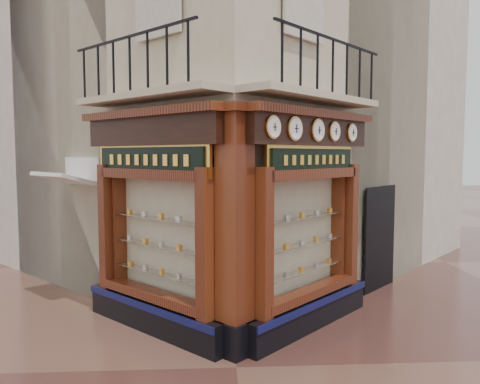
{
  "coord_description": "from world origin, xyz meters",
  "views": [
    {
      "loc": [
        -0.33,
        -6.78,
        3.2
      ],
      "look_at": [
        0.17,
        2.0,
        2.49
      ],
      "focal_mm": 35.0,
      "sensor_mm": 36.0,
      "label": 1
    }
  ],
  "objects": [
    {
      "name": "ground",
      "position": [
        0.0,
        0.0,
        0.0
      ],
      "size": [
        80.0,
        80.0,
        0.0
      ],
      "primitive_type": "plane",
      "color": "#452620",
      "rests_on": "ground"
    },
    {
      "name": "main_building",
      "position": [
        0.0,
        6.16,
        6.0
      ],
      "size": [
        11.31,
        11.31,
        12.0
      ],
      "primitive_type": "cube",
      "rotation": [
        0.0,
        0.0,
        0.79
      ],
      "color": "#C0B796",
      "rests_on": "ground"
    },
    {
      "name": "neighbour_left",
      "position": [
        -2.47,
        8.63,
        5.5
      ],
      "size": [
        11.31,
        11.31,
        11.0
      ],
      "primitive_type": "cube",
      "rotation": [
        0.0,
        0.0,
        0.79
      ],
      "color": "beige",
      "rests_on": "ground"
    },
    {
      "name": "neighbour_right",
      "position": [
        2.47,
        8.63,
        5.5
      ],
      "size": [
        11.31,
        11.31,
        11.0
      ],
      "primitive_type": "cube",
      "rotation": [
        0.0,
        0.0,
        0.79
      ],
      "color": "beige",
      "rests_on": "ground"
    },
    {
      "name": "shopfront_left",
      "position": [
        -1.41,
        1.57,
        1.98
      ],
      "size": [
        2.86,
        2.86,
        3.98
      ],
      "rotation": [
        0.0,
        0.0,
        2.36
      ],
      "color": "black",
      "rests_on": "ground"
    },
    {
      "name": "shopfront_right",
      "position": [
        1.41,
        1.57,
        1.98
      ],
      "size": [
        2.86,
        2.86,
        3.98
      ],
      "rotation": [
        0.0,
        0.0,
        0.79
      ],
      "color": "black",
      "rests_on": "ground"
    },
    {
      "name": "corner_pilaster",
      "position": [
        0.0,
        0.5,
        1.95
      ],
      "size": [
        0.85,
        0.85,
        3.98
      ],
      "rotation": [
        0.0,
        0.0,
        0.79
      ],
      "color": "black",
      "rests_on": "ground"
    },
    {
      "name": "balcony",
      "position": [
        0.0,
        1.49,
        4.22
      ],
      "size": [
        5.94,
        2.97,
        1.03
      ],
      "color": "#C0B796",
      "rests_on": "ground"
    },
    {
      "name": "clock_a",
      "position": [
        0.6,
        0.5,
        3.62
      ],
      "size": [
        0.3,
        0.3,
        0.37
      ],
      "rotation": [
        0.0,
        0.0,
        0.79
      ],
      "color": "#BF863F",
      "rests_on": "ground"
    },
    {
      "name": "clock_b",
      "position": [
        1.01,
        0.91,
        3.62
      ],
      "size": [
        0.32,
        0.32,
        0.4
      ],
      "rotation": [
        0.0,
        0.0,
        0.79
      ],
      "color": "#BF863F",
      "rests_on": "ground"
    },
    {
      "name": "clock_c",
      "position": [
        1.51,
        1.4,
        3.62
      ],
      "size": [
        0.32,
        0.32,
        0.4
      ],
      "rotation": [
        0.0,
        0.0,
        0.79
      ],
      "color": "#BF863F",
      "rests_on": "ground"
    },
    {
      "name": "clock_d",
      "position": [
        1.91,
        1.8,
        3.62
      ],
      "size": [
        0.29,
        0.29,
        0.37
      ],
      "rotation": [
        0.0,
        0.0,
        0.79
      ],
      "color": "#BF863F",
      "rests_on": "ground"
    },
    {
      "name": "clock_e",
      "position": [
        2.37,
        2.27,
        3.62
      ],
      "size": [
        0.29,
        0.29,
        0.36
      ],
      "rotation": [
        0.0,
        0.0,
        0.79
      ],
      "color": "#BF863F",
      "rests_on": "ground"
    },
    {
      "name": "awning",
      "position": [
        -3.5,
        3.29,
        0.0
      ],
      "size": [
        1.56,
        1.56,
        0.3
      ],
      "primitive_type": null,
      "rotation": [
        0.27,
        0.0,
        2.36
      ],
      "color": "silver",
      "rests_on": "ground"
    },
    {
      "name": "signboard_left",
      "position": [
        -1.46,
        1.51,
        3.1
      ],
      "size": [
        2.2,
        2.2,
        0.59
      ],
      "rotation": [
        0.0,
        0.0,
        2.36
      ],
      "color": "#EFB046",
      "rests_on": "ground"
    },
    {
      "name": "signboard_right",
      "position": [
        1.46,
        1.51,
        3.1
      ],
      "size": [
        1.96,
        1.96,
        0.52
      ],
      "rotation": [
        0.0,
        0.0,
        0.79
      ],
      "color": "#EFB046",
      "rests_on": "ground"
    }
  ]
}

